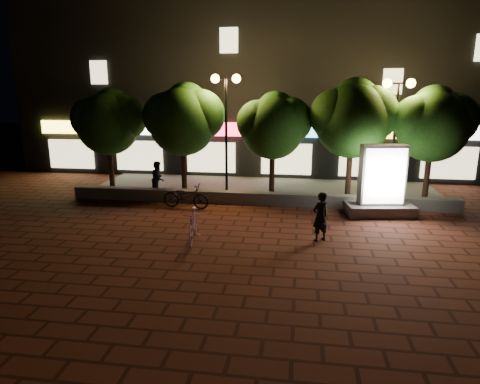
% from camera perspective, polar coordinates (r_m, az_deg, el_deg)
% --- Properties ---
extents(ground, '(80.00, 80.00, 0.00)m').
position_cam_1_polar(ground, '(13.54, 0.60, -6.20)').
color(ground, '#54241A').
rests_on(ground, ground).
extents(retaining_wall, '(16.00, 0.45, 0.50)m').
position_cam_1_polar(retaining_wall, '(17.26, 2.37, -0.86)').
color(retaining_wall, '#63615C').
rests_on(retaining_wall, ground).
extents(sidewalk, '(16.00, 5.00, 0.08)m').
position_cam_1_polar(sidewalk, '(19.72, 3.12, 0.40)').
color(sidewalk, '#63615C').
rests_on(sidewalk, ground).
extents(building_block, '(28.00, 8.12, 11.30)m').
position_cam_1_polar(building_block, '(25.64, 4.62, 14.70)').
color(building_block, black).
rests_on(building_block, ground).
extents(tree_far_left, '(3.36, 2.80, 4.63)m').
position_cam_1_polar(tree_far_left, '(20.06, -17.50, 9.42)').
color(tree_far_left, black).
rests_on(tree_far_left, sidewalk).
extents(tree_left, '(3.60, 3.00, 4.89)m').
position_cam_1_polar(tree_left, '(18.81, -7.71, 10.14)').
color(tree_left, black).
rests_on(tree_left, sidewalk).
extents(tree_mid, '(3.24, 2.70, 4.50)m').
position_cam_1_polar(tree_mid, '(18.15, 4.71, 9.35)').
color(tree_mid, black).
rests_on(tree_mid, sidewalk).
extents(tree_right, '(3.72, 3.10, 5.07)m').
position_cam_1_polar(tree_right, '(18.22, 15.32, 10.03)').
color(tree_right, black).
rests_on(tree_right, sidewalk).
extents(tree_far_right, '(3.48, 2.90, 4.76)m').
position_cam_1_polar(tree_far_right, '(18.88, 25.06, 8.75)').
color(tree_far_right, black).
rests_on(tree_far_right, sidewalk).
extents(street_lamp_left, '(1.26, 0.36, 5.18)m').
position_cam_1_polar(street_lamp_left, '(18.09, -1.94, 11.95)').
color(street_lamp_left, black).
rests_on(street_lamp_left, sidewalk).
extents(street_lamp_right, '(1.26, 0.36, 4.98)m').
position_cam_1_polar(street_lamp_right, '(18.22, 20.71, 10.67)').
color(street_lamp_right, black).
rests_on(street_lamp_right, sidewalk).
extents(ad_kiosk, '(2.64, 1.60, 2.68)m').
position_cam_1_polar(ad_kiosk, '(16.48, 18.80, 0.65)').
color(ad_kiosk, '#63615C').
rests_on(ad_kiosk, ground).
extents(scooter_pink, '(0.71, 1.77, 1.03)m').
position_cam_1_polar(scooter_pink, '(13.11, -6.46, -4.60)').
color(scooter_pink, '#C280AD').
rests_on(scooter_pink, ground).
extents(rider, '(0.69, 0.64, 1.59)m').
position_cam_1_polar(rider, '(13.22, 10.96, -3.35)').
color(rider, black).
rests_on(rider, ground).
extents(scooter_parked, '(1.97, 0.87, 1.00)m').
position_cam_1_polar(scooter_parked, '(16.75, -7.43, -0.55)').
color(scooter_parked, black).
rests_on(scooter_parked, ground).
extents(pedestrian, '(0.58, 0.75, 1.53)m').
position_cam_1_polar(pedestrian, '(18.55, -11.17, 1.83)').
color(pedestrian, black).
rests_on(pedestrian, sidewalk).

